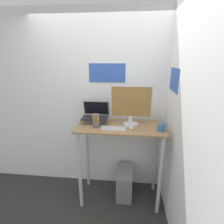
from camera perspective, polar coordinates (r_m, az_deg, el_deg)
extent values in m
plane|color=#2D2B28|center=(2.67, 2.03, -29.77)|extent=(12.00, 12.00, 0.00)
cube|color=white|center=(2.53, 3.33, 2.27)|extent=(6.00, 0.05, 2.60)
cube|color=#3359B2|center=(2.44, -1.62, 12.64)|extent=(0.50, 0.01, 0.25)
cube|color=white|center=(2.01, 21.24, -2.92)|extent=(0.05, 6.00, 2.60)
cube|color=#3359B2|center=(2.20, 19.67, 9.88)|extent=(0.01, 0.38, 0.27)
cube|color=#936D47|center=(2.25, 2.81, -4.71)|extent=(1.12, 0.54, 0.02)
cylinder|color=#B7B7BC|center=(2.42, -10.52, -18.52)|extent=(0.05, 0.05, 1.10)
cylinder|color=#B7B7BC|center=(2.37, 15.42, -19.68)|extent=(0.05, 0.05, 1.10)
cylinder|color=#B7B7BC|center=(2.77, -7.99, -13.41)|extent=(0.05, 0.05, 1.10)
cylinder|color=#B7B7BC|center=(2.73, 13.99, -14.28)|extent=(0.05, 0.05, 1.10)
cube|color=#4C4C51|center=(2.34, -5.63, -2.85)|extent=(0.24, 0.14, 0.06)
cube|color=#262628|center=(2.32, -5.66, -1.93)|extent=(0.34, 0.19, 0.02)
cube|color=#262628|center=(2.41, -5.15, 1.31)|extent=(0.34, 0.06, 0.19)
cube|color=black|center=(2.40, -5.18, 1.31)|extent=(0.31, 0.05, 0.17)
cylinder|color=silver|center=(2.29, 6.04, -3.88)|extent=(0.19, 0.19, 0.02)
cylinder|color=silver|center=(2.27, 6.09, -2.52)|extent=(0.06, 0.06, 0.10)
cube|color=silver|center=(2.21, 6.28, 3.34)|extent=(0.52, 0.01, 0.40)
cube|color=olive|center=(2.20, 6.28, 3.29)|extent=(0.49, 0.01, 0.38)
cube|color=silver|center=(2.14, 0.63, -5.40)|extent=(0.30, 0.13, 0.01)
cube|color=#A8A8AD|center=(2.14, 0.63, -5.19)|extent=(0.28, 0.11, 0.00)
ellipsoid|color=white|center=(2.15, 6.34, -5.25)|extent=(0.04, 0.06, 0.03)
cylinder|color=#4C4C51|center=(2.20, -5.30, -4.62)|extent=(0.07, 0.07, 0.03)
cube|color=silver|center=(2.19, -5.28, -2.34)|extent=(0.08, 0.04, 0.15)
cube|color=olive|center=(2.18, -5.31, -2.35)|extent=(0.07, 0.03, 0.14)
cube|color=gray|center=(2.78, 4.08, -21.84)|extent=(0.22, 0.42, 0.41)
cube|color=slate|center=(2.61, 3.89, -24.80)|extent=(0.21, 0.01, 0.39)
cylinder|color=#336699|center=(2.15, 15.76, -4.88)|extent=(0.09, 0.09, 0.09)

